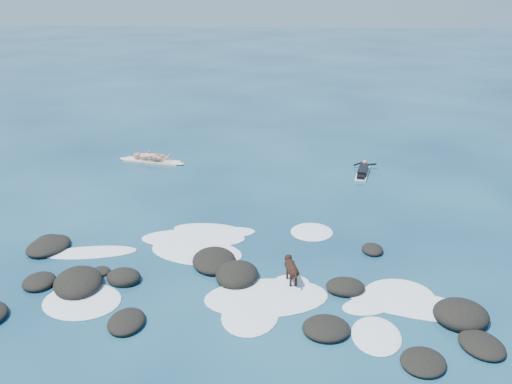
{
  "coord_description": "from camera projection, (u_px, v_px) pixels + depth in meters",
  "views": [
    {
      "loc": [
        1.68,
        -16.49,
        8.99
      ],
      "look_at": [
        0.28,
        4.0,
        0.9
      ],
      "focal_mm": 40.0,
      "sensor_mm": 36.0,
      "label": 1
    }
  ],
  "objects": [
    {
      "name": "paddling_surfer_rig",
      "position": [
        363.0,
        171.0,
        26.64
      ],
      "size": [
        1.21,
        2.5,
        0.43
      ],
      "rotation": [
        0.0,
        0.0,
        1.36
      ],
      "color": "white",
      "rests_on": "ground"
    },
    {
      "name": "ground",
      "position": [
        239.0,
        262.0,
        18.71
      ],
      "size": [
        160.0,
        160.0,
        0.0
      ],
      "primitive_type": "plane",
      "color": "#0A2642",
      "rests_on": "ground"
    },
    {
      "name": "reef_rocks",
      "position": [
        199.0,
        287.0,
        17.01
      ],
      "size": [
        14.92,
        7.14,
        0.63
      ],
      "color": "black",
      "rests_on": "ground"
    },
    {
      "name": "breaking_foam",
      "position": [
        250.0,
        274.0,
        17.92
      ],
      "size": [
        14.02,
        8.03,
        0.12
      ],
      "color": "white",
      "rests_on": "ground"
    },
    {
      "name": "dog",
      "position": [
        291.0,
        268.0,
        17.26
      ],
      "size": [
        0.51,
        1.24,
        0.8
      ],
      "rotation": [
        0.0,
        0.0,
        1.82
      ],
      "color": "black",
      "rests_on": "ground"
    },
    {
      "name": "standing_surfer_rig",
      "position": [
        151.0,
        147.0,
        28.02
      ],
      "size": [
        3.47,
        1.16,
        1.98
      ],
      "rotation": [
        0.0,
        0.0,
        -0.2
      ],
      "color": "beige",
      "rests_on": "ground"
    }
  ]
}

